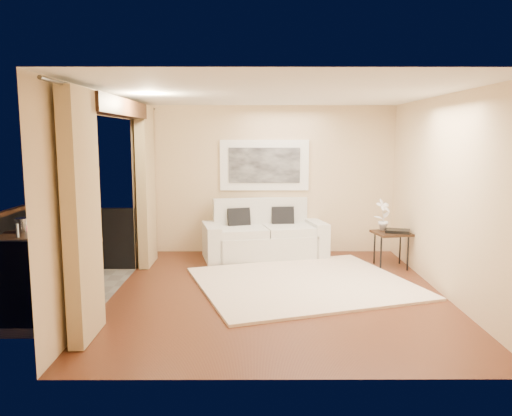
{
  "coord_description": "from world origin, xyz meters",
  "views": [
    {
      "loc": [
        -0.32,
        -6.66,
        2.14
      ],
      "look_at": [
        -0.29,
        0.93,
        1.05
      ],
      "focal_mm": 35.0,
      "sensor_mm": 36.0,
      "label": 1
    }
  ],
  "objects_px": {
    "bistro_table": "(27,240)",
    "orchid": "(383,215)",
    "balcony_chair_far": "(77,235)",
    "ice_bucket": "(22,225)",
    "balcony_chair_near": "(64,255)",
    "side_table": "(391,235)",
    "sofa": "(264,237)"
  },
  "relations": [
    {
      "from": "balcony_chair_near",
      "to": "ice_bucket",
      "type": "bearing_deg",
      "value": 151.32
    },
    {
      "from": "side_table",
      "to": "balcony_chair_near",
      "type": "distance_m",
      "value": 5.03
    },
    {
      "from": "sofa",
      "to": "ice_bucket",
      "type": "bearing_deg",
      "value": -161.42
    },
    {
      "from": "balcony_chair_far",
      "to": "ice_bucket",
      "type": "height_order",
      "value": "balcony_chair_far"
    },
    {
      "from": "sofa",
      "to": "balcony_chair_near",
      "type": "height_order",
      "value": "sofa"
    },
    {
      "from": "side_table",
      "to": "balcony_chair_far",
      "type": "distance_m",
      "value": 5.01
    },
    {
      "from": "side_table",
      "to": "bistro_table",
      "type": "distance_m",
      "value": 5.52
    },
    {
      "from": "bistro_table",
      "to": "orchid",
      "type": "bearing_deg",
      "value": 16.34
    },
    {
      "from": "sofa",
      "to": "ice_bucket",
      "type": "relative_size",
      "value": 11.38
    },
    {
      "from": "bistro_table",
      "to": "side_table",
      "type": "bearing_deg",
      "value": 14.68
    },
    {
      "from": "bistro_table",
      "to": "balcony_chair_far",
      "type": "distance_m",
      "value": 1.0
    },
    {
      "from": "side_table",
      "to": "ice_bucket",
      "type": "bearing_deg",
      "value": -167.06
    },
    {
      "from": "orchid",
      "to": "balcony_chair_far",
      "type": "height_order",
      "value": "orchid"
    },
    {
      "from": "bistro_table",
      "to": "balcony_chair_near",
      "type": "xyz_separation_m",
      "value": [
        0.52,
        -0.09,
        -0.19
      ]
    },
    {
      "from": "side_table",
      "to": "bistro_table",
      "type": "relative_size",
      "value": 0.76
    },
    {
      "from": "side_table",
      "to": "bistro_table",
      "type": "height_order",
      "value": "bistro_table"
    },
    {
      "from": "bistro_table",
      "to": "balcony_chair_far",
      "type": "bearing_deg",
      "value": 69.48
    },
    {
      "from": "side_table",
      "to": "ice_bucket",
      "type": "distance_m",
      "value": 5.6
    },
    {
      "from": "side_table",
      "to": "balcony_chair_far",
      "type": "height_order",
      "value": "balcony_chair_far"
    },
    {
      "from": "orchid",
      "to": "bistro_table",
      "type": "height_order",
      "value": "orchid"
    },
    {
      "from": "sofa",
      "to": "ice_bucket",
      "type": "height_order",
      "value": "ice_bucket"
    },
    {
      "from": "bistro_table",
      "to": "balcony_chair_near",
      "type": "distance_m",
      "value": 0.56
    },
    {
      "from": "side_table",
      "to": "orchid",
      "type": "relative_size",
      "value": 1.21
    },
    {
      "from": "orchid",
      "to": "balcony_chair_near",
      "type": "xyz_separation_m",
      "value": [
        -4.7,
        -1.62,
        -0.29
      ]
    },
    {
      "from": "bistro_table",
      "to": "balcony_chair_near",
      "type": "relative_size",
      "value": 0.85
    },
    {
      "from": "bistro_table",
      "to": "ice_bucket",
      "type": "xyz_separation_m",
      "value": [
        -0.12,
        0.14,
        0.18
      ]
    },
    {
      "from": "balcony_chair_far",
      "to": "ice_bucket",
      "type": "distance_m",
      "value": 0.96
    },
    {
      "from": "bistro_table",
      "to": "balcony_chair_far",
      "type": "height_order",
      "value": "balcony_chair_far"
    },
    {
      "from": "balcony_chair_near",
      "to": "ice_bucket",
      "type": "relative_size",
      "value": 4.84
    },
    {
      "from": "orchid",
      "to": "ice_bucket",
      "type": "xyz_separation_m",
      "value": [
        -5.34,
        -1.39,
        0.07
      ]
    },
    {
      "from": "sofa",
      "to": "side_table",
      "type": "height_order",
      "value": "sofa"
    },
    {
      "from": "orchid",
      "to": "bistro_table",
      "type": "relative_size",
      "value": 0.63
    }
  ]
}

